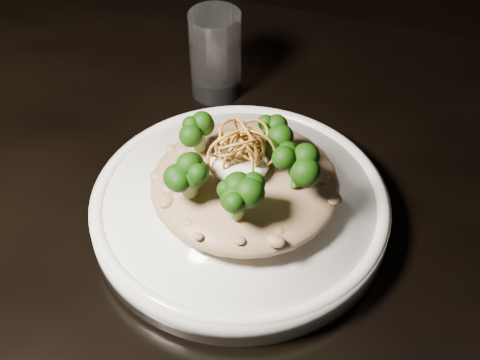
# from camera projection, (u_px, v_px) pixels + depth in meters

# --- Properties ---
(table) EXTENTS (1.10, 0.80, 0.75)m
(table) POSITION_uv_depth(u_px,v_px,m) (214.00, 261.00, 0.73)
(table) COLOR black
(table) RESTS_ON ground
(plate) EXTENTS (0.29, 0.29, 0.03)m
(plate) POSITION_uv_depth(u_px,v_px,m) (240.00, 209.00, 0.65)
(plate) COLOR white
(plate) RESTS_ON table
(risotto) EXTENTS (0.18, 0.18, 0.04)m
(risotto) POSITION_uv_depth(u_px,v_px,m) (245.00, 183.00, 0.63)
(risotto) COLOR brown
(risotto) RESTS_ON plate
(broccoli) EXTENTS (0.13, 0.13, 0.05)m
(broccoli) POSITION_uv_depth(u_px,v_px,m) (239.00, 153.00, 0.59)
(broccoli) COLOR black
(broccoli) RESTS_ON risotto
(cheese) EXTENTS (0.05, 0.05, 0.02)m
(cheese) POSITION_uv_depth(u_px,v_px,m) (240.00, 164.00, 0.61)
(cheese) COLOR white
(cheese) RESTS_ON risotto
(shallots) EXTENTS (0.05, 0.05, 0.03)m
(shallots) POSITION_uv_depth(u_px,v_px,m) (240.00, 142.00, 0.59)
(shallots) COLOR brown
(shallots) RESTS_ON cheese
(drinking_glass) EXTENTS (0.07, 0.07, 0.11)m
(drinking_glass) POSITION_uv_depth(u_px,v_px,m) (216.00, 55.00, 0.77)
(drinking_glass) COLOR white
(drinking_glass) RESTS_ON table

